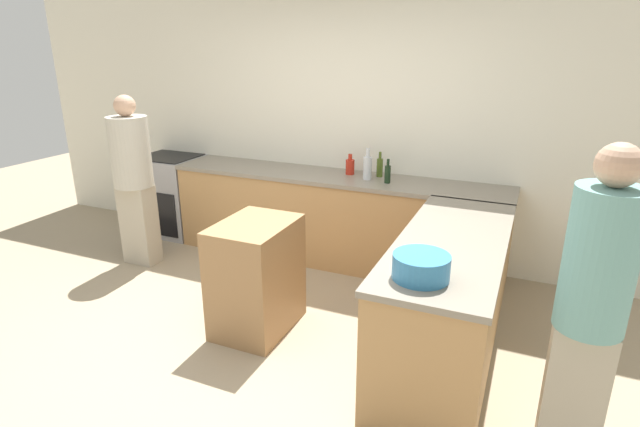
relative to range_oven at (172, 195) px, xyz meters
name	(u,v)px	position (x,y,z in m)	size (l,w,h in m)	color
ground_plane	(244,349)	(2.05, -1.75, -0.46)	(14.00, 14.00, 0.00)	tan
wall_back	(347,125)	(2.05, 0.33, 0.89)	(8.00, 0.06, 2.70)	silver
counter_back	(334,218)	(2.05, 0.00, 0.00)	(3.41, 0.63, 0.90)	tan
counter_peninsula	(447,299)	(3.41, -1.24, 0.00)	(0.69, 1.92, 0.90)	tan
range_oven	(172,195)	(0.00, 0.00, 0.00)	(0.69, 0.60, 0.92)	#99999E
island_table	(256,277)	(2.00, -1.44, -0.02)	(0.51, 0.69, 0.87)	#997047
mixing_bowl	(421,267)	(3.34, -1.91, 0.52)	(0.32, 0.32, 0.14)	teal
hot_sauce_bottle	(350,166)	(2.18, 0.11, 0.53)	(0.09, 0.09, 0.20)	red
vinegar_bottle_clear	(367,167)	(2.39, -0.01, 0.57)	(0.08, 0.08, 0.30)	silver
wine_bottle_dark	(388,174)	(2.61, -0.06, 0.54)	(0.06, 0.06, 0.23)	black
olive_oil_bottle	(380,167)	(2.47, 0.13, 0.54)	(0.06, 0.06, 0.24)	#475B1E
person_by_range	(133,176)	(0.27, -0.83, 0.45)	(0.38, 0.38, 1.69)	#ADA38E
person_at_peninsula	(591,306)	(4.18, -1.97, 0.49)	(0.32, 0.32, 1.74)	#ADA38E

